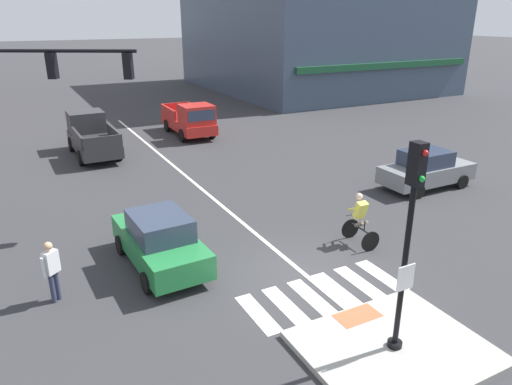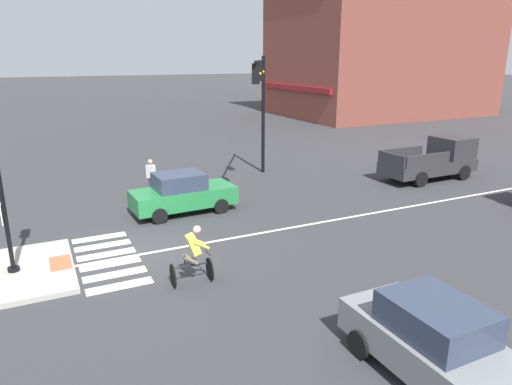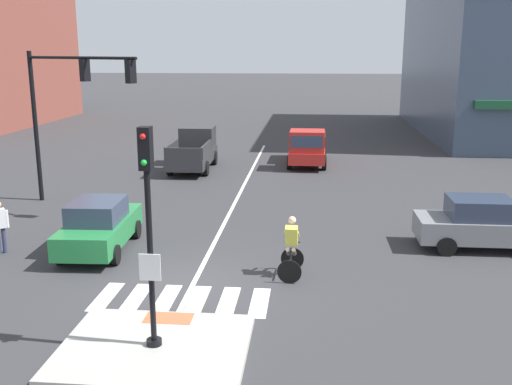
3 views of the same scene
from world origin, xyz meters
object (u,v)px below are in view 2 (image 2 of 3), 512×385
(cyclist, at_px, (193,254))
(pedestrian_at_curb_left, at_px, (151,174))
(traffic_light_mast, at_px, (261,94))
(car_grey_cross_right, at_px, (438,344))
(pickup_truck_charcoal_westbound_distant, at_px, (435,160))
(car_green_westbound_near, at_px, (182,193))

(cyclist, height_order, pedestrian_at_curb_left, cyclist)
(traffic_light_mast, xyz_separation_m, cyclist, (9.02, -6.55, -3.46))
(traffic_light_mast, relative_size, cyclist, 3.64)
(car_grey_cross_right, xyz_separation_m, pickup_truck_charcoal_westbound_distant, (-11.61, 12.02, 0.17))
(pickup_truck_charcoal_westbound_distant, height_order, pedestrian_at_curb_left, pickup_truck_charcoal_westbound_distant)
(traffic_light_mast, distance_m, pickup_truck_charcoal_westbound_distant, 9.61)
(traffic_light_mast, bearing_deg, pedestrian_at_curb_left, -89.75)
(pedestrian_at_curb_left, bearing_deg, traffic_light_mast, 90.25)
(car_grey_cross_right, distance_m, cyclist, 6.58)
(car_grey_cross_right, distance_m, car_green_westbound_near, 12.03)
(pickup_truck_charcoal_westbound_distant, xyz_separation_m, pedestrian_at_curb_left, (-3.30, -13.91, 0.00))
(car_grey_cross_right, xyz_separation_m, pedestrian_at_curb_left, (-14.90, -1.89, 0.17))
(car_green_westbound_near, distance_m, pickup_truck_charcoal_westbound_distant, 13.36)
(pickup_truck_charcoal_westbound_distant, height_order, cyclist, pickup_truck_charcoal_westbound_distant)
(traffic_light_mast, bearing_deg, car_grey_cross_right, -13.74)
(car_green_westbound_near, bearing_deg, pickup_truck_charcoal_westbound_distant, 88.50)
(pickup_truck_charcoal_westbound_distant, relative_size, pedestrian_at_curb_left, 3.07)
(car_grey_cross_right, distance_m, pickup_truck_charcoal_westbound_distant, 16.71)
(pedestrian_at_curb_left, bearing_deg, car_green_westbound_near, 10.56)
(cyclist, bearing_deg, traffic_light_mast, 144.01)
(pickup_truck_charcoal_westbound_distant, distance_m, pedestrian_at_curb_left, 14.29)
(traffic_light_mast, height_order, pickup_truck_charcoal_westbound_distant, traffic_light_mast)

